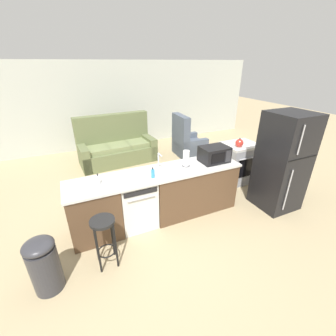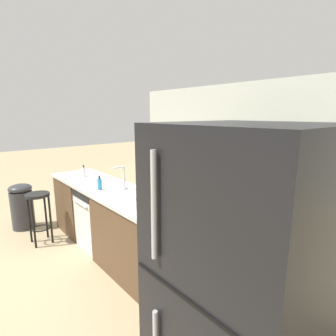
# 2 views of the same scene
# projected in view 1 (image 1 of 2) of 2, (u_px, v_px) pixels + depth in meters

# --- Properties ---
(ground_plane) EXTENTS (24.00, 24.00, 0.00)m
(ground_plane) POSITION_uv_depth(u_px,v_px,m) (151.00, 219.00, 4.01)
(ground_plane) COLOR tan
(wall_back) EXTENTS (10.00, 0.06, 2.60)m
(wall_back) POSITION_uv_depth(u_px,v_px,m) (112.00, 106.00, 7.02)
(wall_back) COLOR beige
(wall_back) RESTS_ON ground_plane
(kitchen_counter) EXTENTS (2.94, 0.66, 0.90)m
(kitchen_counter) POSITION_uv_depth(u_px,v_px,m) (163.00, 196.00, 3.92)
(kitchen_counter) COLOR brown
(kitchen_counter) RESTS_ON ground_plane
(dishwasher) EXTENTS (0.58, 0.61, 0.84)m
(dishwasher) POSITION_uv_depth(u_px,v_px,m) (136.00, 203.00, 3.74)
(dishwasher) COLOR white
(dishwasher) RESTS_ON ground_plane
(stove_range) EXTENTS (0.76, 0.68, 0.90)m
(stove_range) POSITION_uv_depth(u_px,v_px,m) (238.00, 162.00, 5.15)
(stove_range) COLOR #A8AAB2
(stove_range) RESTS_ON ground_plane
(refrigerator) EXTENTS (0.72, 0.73, 1.80)m
(refrigerator) POSITION_uv_depth(u_px,v_px,m) (282.00, 162.00, 4.05)
(refrigerator) COLOR black
(refrigerator) RESTS_ON ground_plane
(microwave) EXTENTS (0.50, 0.37, 0.28)m
(microwave) POSITION_uv_depth(u_px,v_px,m) (214.00, 154.00, 4.03)
(microwave) COLOR black
(microwave) RESTS_ON kitchen_counter
(sink_faucet) EXTENTS (0.07, 0.18, 0.30)m
(sink_faucet) POSITION_uv_depth(u_px,v_px,m) (159.00, 162.00, 3.72)
(sink_faucet) COLOR silver
(sink_faucet) RESTS_ON kitchen_counter
(paper_towel_roll) EXTENTS (0.14, 0.14, 0.28)m
(paper_towel_roll) POSITION_uv_depth(u_px,v_px,m) (186.00, 159.00, 3.85)
(paper_towel_roll) COLOR #4C4C51
(paper_towel_roll) RESTS_ON kitchen_counter
(soap_bottle) EXTENTS (0.06, 0.06, 0.18)m
(soap_bottle) POSITION_uv_depth(u_px,v_px,m) (153.00, 173.00, 3.48)
(soap_bottle) COLOR #338CCC
(soap_bottle) RESTS_ON kitchen_counter
(dish_soap_bottle) EXTENTS (0.06, 0.06, 0.18)m
(dish_soap_bottle) POSITION_uv_depth(u_px,v_px,m) (98.00, 180.00, 3.29)
(dish_soap_bottle) COLOR silver
(dish_soap_bottle) RESTS_ON kitchen_counter
(kettle) EXTENTS (0.21, 0.17, 0.19)m
(kettle) POSITION_uv_depth(u_px,v_px,m) (239.00, 143.00, 4.75)
(kettle) COLOR red
(kettle) RESTS_ON stove_range
(bar_stool) EXTENTS (0.32, 0.32, 0.74)m
(bar_stool) POSITION_uv_depth(u_px,v_px,m) (104.00, 233.00, 2.91)
(bar_stool) COLOR black
(bar_stool) RESTS_ON ground_plane
(trash_bin) EXTENTS (0.35, 0.35, 0.74)m
(trash_bin) POSITION_uv_depth(u_px,v_px,m) (44.00, 265.00, 2.64)
(trash_bin) COLOR #333338
(trash_bin) RESTS_ON ground_plane
(couch) EXTENTS (2.06, 1.04, 1.27)m
(couch) POSITION_uv_depth(u_px,v_px,m) (117.00, 147.00, 6.22)
(couch) COLOR #667047
(couch) RESTS_ON ground_plane
(armchair) EXTENTS (0.84, 0.89, 1.20)m
(armchair) POSITION_uv_depth(u_px,v_px,m) (187.00, 143.00, 6.65)
(armchair) COLOR #515B6B
(armchair) RESTS_ON ground_plane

